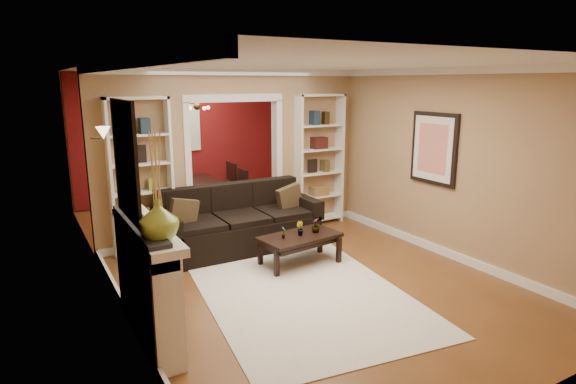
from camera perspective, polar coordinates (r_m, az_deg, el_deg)
floor at (r=7.21m, az=-2.34°, el=-7.39°), size 8.00×8.00×0.00m
ceiling at (r=6.76m, az=-2.56°, el=14.60°), size 8.00×8.00×0.00m
wall_back at (r=10.54m, az=-12.51°, el=6.35°), size 8.00×0.00×8.00m
wall_front at (r=3.86m, az=26.04°, el=-5.78°), size 8.00×0.00×8.00m
wall_left at (r=6.18m, az=-21.34°, el=1.30°), size 0.00×8.00×8.00m
wall_right at (r=8.12m, az=11.86°, el=4.50°), size 0.00×8.00×8.00m
partition_wall at (r=7.93m, az=-6.43°, el=4.50°), size 4.50×0.15×2.70m
red_back_panel at (r=10.52m, az=-12.46°, el=6.18°), size 4.44×0.04×2.64m
dining_window at (r=10.45m, az=-12.45°, el=7.41°), size 0.78×0.03×0.98m
area_rug at (r=5.92m, az=1.92°, el=-12.01°), size 2.67×3.47×0.01m
sofa at (r=7.34m, az=-5.78°, el=-3.15°), size 2.44×1.05×0.95m
pillow_left at (r=6.98m, az=-12.25°, el=-2.64°), size 0.40×0.15×0.39m
pillow_right at (r=7.65m, az=0.17°, el=-0.94°), size 0.42×0.16×0.40m
coffee_table at (r=6.77m, az=1.40°, el=-6.84°), size 1.19×0.75×0.42m
plant_left at (r=6.55m, az=-0.54°, el=-4.76°), size 0.10×0.11×0.17m
plant_center at (r=6.67m, az=1.41°, el=-4.34°), size 0.11×0.12×0.19m
plant_right at (r=6.80m, az=3.30°, el=-3.95°), size 0.16×0.16×0.21m
bookshelf_left at (r=7.33m, az=-17.04°, el=1.74°), size 0.90×0.30×2.30m
bookshelf_right at (r=8.54m, az=3.67°, el=3.80°), size 0.90×0.30×2.30m
fireplace at (r=5.00m, az=-16.11°, el=-10.18°), size 0.32×1.70×1.16m
vase at (r=4.28m, az=-15.10°, el=-3.23°), size 0.42×0.42×0.36m
mirror at (r=4.65m, az=-18.73°, el=3.57°), size 0.03×0.95×1.10m
wall_sconce at (r=6.66m, az=-21.55°, el=6.26°), size 0.18×0.18×0.22m
framed_art at (r=7.35m, az=16.85°, el=4.95°), size 0.04×0.85×1.05m
dining_table at (r=9.61m, az=-10.31°, el=-0.56°), size 1.68×0.93×0.59m
dining_chair_nw at (r=9.15m, az=-12.95°, el=-0.81°), size 0.46×0.46×0.76m
dining_chair_ne at (r=9.50m, az=-6.61°, el=0.22°), size 0.52×0.52×0.85m
dining_chair_sw at (r=9.69m, az=-14.01°, el=0.40°), size 0.53×0.53×0.93m
dining_chair_se at (r=10.03m, az=-7.96°, el=1.00°), size 0.51×0.51×0.90m
chandelier at (r=9.26m, az=-10.27°, el=9.75°), size 0.50×0.50×0.30m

